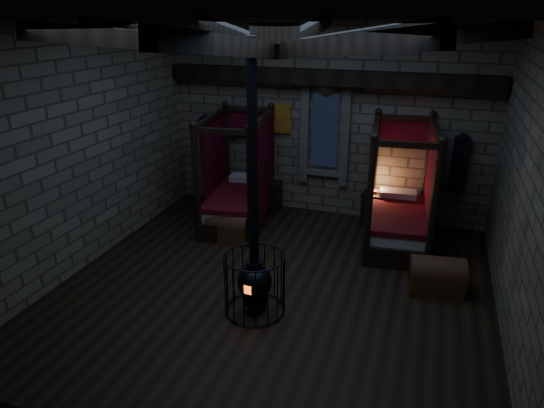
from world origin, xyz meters
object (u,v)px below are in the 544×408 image
(trunk_left, at_px, (230,227))
(trunk_right, at_px, (436,276))
(bed_left, at_px, (239,196))
(stove, at_px, (255,277))
(bed_right, at_px, (397,214))

(trunk_left, bearing_deg, trunk_right, -9.23)
(bed_left, bearing_deg, stove, -71.51)
(trunk_right, bearing_deg, stove, -157.99)
(trunk_right, distance_m, stove, 3.04)
(bed_left, distance_m, trunk_right, 4.50)
(bed_left, bearing_deg, bed_right, -6.88)
(trunk_right, bearing_deg, trunk_left, 162.47)
(bed_right, distance_m, trunk_left, 3.35)
(bed_left, height_order, trunk_right, bed_left)
(trunk_left, distance_m, stove, 2.61)
(bed_right, distance_m, stove, 3.67)
(bed_right, xyz_separation_m, stove, (-1.82, -3.19, 0.01))
(bed_right, relative_size, stove, 0.58)
(stove, bearing_deg, bed_left, 122.11)
(bed_left, xyz_separation_m, trunk_right, (4.18, -1.64, -0.30))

